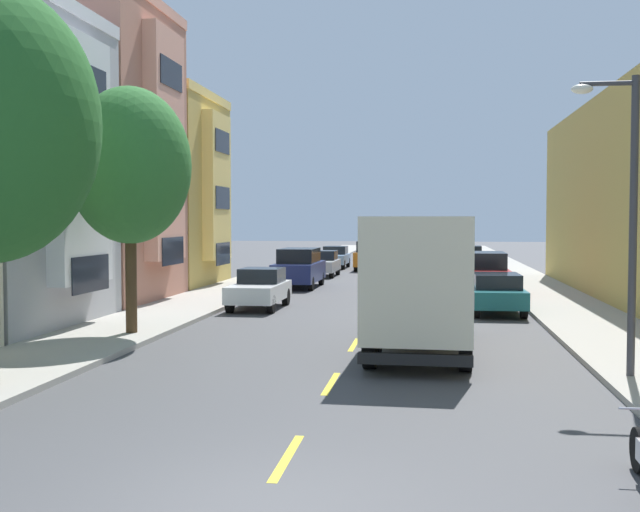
{
  "coord_description": "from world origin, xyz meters",
  "views": [
    {
      "loc": [
        1.96,
        -8.72,
        3.36
      ],
      "look_at": [
        -2.61,
        24.12,
        1.8
      ],
      "focal_mm": 43.91,
      "sensor_mm": 36.0,
      "label": 1
    }
  ],
  "objects_px": {
    "moving_orange_sedan": "(371,255)",
    "parked_sedan_teal": "(496,292)",
    "parked_hatchback_sky": "(335,257)",
    "parked_suv_red": "(484,274)",
    "parked_pickup_charcoal": "(467,261)",
    "parked_hatchback_white": "(260,288)",
    "delivery_box_truck": "(422,276)",
    "street_lamp": "(625,201)",
    "parked_hatchback_forest": "(477,269)",
    "parked_wagon_champagne": "(461,253)",
    "parked_hatchback_silver": "(322,264)",
    "street_tree_second": "(130,166)",
    "parked_suv_navy": "(299,268)"
  },
  "relations": [
    {
      "from": "parked_pickup_charcoal",
      "to": "parked_hatchback_silver",
      "type": "height_order",
      "value": "parked_pickup_charcoal"
    },
    {
      "from": "parked_hatchback_sky",
      "to": "moving_orange_sedan",
      "type": "bearing_deg",
      "value": -33.78
    },
    {
      "from": "parked_hatchback_forest",
      "to": "parked_hatchback_silver",
      "type": "relative_size",
      "value": 1.0
    },
    {
      "from": "street_tree_second",
      "to": "parked_sedan_teal",
      "type": "xyz_separation_m",
      "value": [
        10.75,
        7.27,
        -4.11
      ]
    },
    {
      "from": "delivery_box_truck",
      "to": "parked_hatchback_silver",
      "type": "height_order",
      "value": "delivery_box_truck"
    },
    {
      "from": "street_lamp",
      "to": "parked_sedan_teal",
      "type": "xyz_separation_m",
      "value": [
        -1.58,
        11.72,
        -2.98
      ]
    },
    {
      "from": "parked_hatchback_sky",
      "to": "parked_hatchback_forest",
      "type": "height_order",
      "value": "same"
    },
    {
      "from": "parked_hatchback_sky",
      "to": "parked_suv_red",
      "type": "relative_size",
      "value": 0.84
    },
    {
      "from": "parked_wagon_champagne",
      "to": "delivery_box_truck",
      "type": "bearing_deg",
      "value": -93.72
    },
    {
      "from": "parked_hatchback_white",
      "to": "parked_suv_red",
      "type": "height_order",
      "value": "parked_suv_red"
    },
    {
      "from": "parked_hatchback_white",
      "to": "parked_suv_red",
      "type": "distance_m",
      "value": 10.48
    },
    {
      "from": "parked_sedan_teal",
      "to": "parked_suv_navy",
      "type": "xyz_separation_m",
      "value": [
        -8.7,
        9.39,
        0.24
      ]
    },
    {
      "from": "street_lamp",
      "to": "parked_wagon_champagne",
      "type": "distance_m",
      "value": 43.27
    },
    {
      "from": "street_tree_second",
      "to": "parked_suv_red",
      "type": "distance_m",
      "value": 17.62
    },
    {
      "from": "street_tree_second",
      "to": "parked_suv_navy",
      "type": "bearing_deg",
      "value": 82.99
    },
    {
      "from": "street_lamp",
      "to": "moving_orange_sedan",
      "type": "relative_size",
      "value": 1.28
    },
    {
      "from": "street_lamp",
      "to": "parked_hatchback_forest",
      "type": "height_order",
      "value": "street_lamp"
    },
    {
      "from": "street_lamp",
      "to": "moving_orange_sedan",
      "type": "xyz_separation_m",
      "value": [
        -7.73,
        34.72,
        -2.75
      ]
    },
    {
      "from": "parked_hatchback_white",
      "to": "parked_suv_navy",
      "type": "xyz_separation_m",
      "value": [
        -0.02,
        9.1,
        0.23
      ]
    },
    {
      "from": "delivery_box_truck",
      "to": "parked_hatchback_white",
      "type": "xyz_separation_m",
      "value": [
        -6.13,
        8.93,
        -1.17
      ]
    },
    {
      "from": "street_lamp",
      "to": "parked_sedan_teal",
      "type": "height_order",
      "value": "street_lamp"
    },
    {
      "from": "moving_orange_sedan",
      "to": "parked_sedan_teal",
      "type": "bearing_deg",
      "value": -75.03
    },
    {
      "from": "parked_wagon_champagne",
      "to": "parked_suv_navy",
      "type": "relative_size",
      "value": 0.98
    },
    {
      "from": "parked_hatchback_sky",
      "to": "parked_suv_red",
      "type": "height_order",
      "value": "parked_suv_red"
    },
    {
      "from": "parked_hatchback_white",
      "to": "parked_hatchback_forest",
      "type": "xyz_separation_m",
      "value": [
        8.81,
        12.71,
        0.0
      ]
    },
    {
      "from": "street_tree_second",
      "to": "parked_hatchback_forest",
      "type": "height_order",
      "value": "street_tree_second"
    },
    {
      "from": "parked_hatchback_white",
      "to": "parked_wagon_champagne",
      "type": "bearing_deg",
      "value": 74.33
    },
    {
      "from": "parked_sedan_teal",
      "to": "parked_hatchback_sky",
      "type": "distance_m",
      "value": 26.26
    },
    {
      "from": "parked_sedan_teal",
      "to": "parked_hatchback_white",
      "type": "xyz_separation_m",
      "value": [
        -8.68,
        0.3,
        0.01
      ]
    },
    {
      "from": "parked_hatchback_sky",
      "to": "parked_hatchback_forest",
      "type": "relative_size",
      "value": 1.0
    },
    {
      "from": "parked_wagon_champagne",
      "to": "street_lamp",
      "type": "bearing_deg",
      "value": -87.96
    },
    {
      "from": "parked_hatchback_white",
      "to": "moving_orange_sedan",
      "type": "bearing_deg",
      "value": 83.63
    },
    {
      "from": "parked_pickup_charcoal",
      "to": "parked_hatchback_silver",
      "type": "relative_size",
      "value": 1.32
    },
    {
      "from": "delivery_box_truck",
      "to": "parked_hatchback_sky",
      "type": "distance_m",
      "value": 33.98
    },
    {
      "from": "street_tree_second",
      "to": "parked_hatchback_silver",
      "type": "relative_size",
      "value": 1.73
    },
    {
      "from": "street_lamp",
      "to": "parked_pickup_charcoal",
      "type": "distance_m",
      "value": 31.13
    },
    {
      "from": "parked_suv_red",
      "to": "parked_hatchback_silver",
      "type": "xyz_separation_m",
      "value": [
        -8.6,
        10.87,
        -0.23
      ]
    },
    {
      "from": "parked_hatchback_sky",
      "to": "parked_suv_navy",
      "type": "bearing_deg",
      "value": -89.75
    },
    {
      "from": "parked_pickup_charcoal",
      "to": "moving_orange_sedan",
      "type": "xyz_separation_m",
      "value": [
        -6.05,
        3.77,
        0.16
      ]
    },
    {
      "from": "parked_wagon_champagne",
      "to": "parked_suv_red",
      "type": "relative_size",
      "value": 0.98
    },
    {
      "from": "parked_suv_red",
      "to": "parked_hatchback_silver",
      "type": "height_order",
      "value": "parked_suv_red"
    },
    {
      "from": "parked_suv_red",
      "to": "parked_hatchback_forest",
      "type": "bearing_deg",
      "value": 89.11
    },
    {
      "from": "street_lamp",
      "to": "parked_pickup_charcoal",
      "type": "bearing_deg",
      "value": 93.12
    },
    {
      "from": "street_tree_second",
      "to": "parked_hatchback_white",
      "type": "height_order",
      "value": "street_tree_second"
    },
    {
      "from": "parked_hatchback_white",
      "to": "moving_orange_sedan",
      "type": "xyz_separation_m",
      "value": [
        2.53,
        22.71,
        0.23
      ]
    },
    {
      "from": "parked_pickup_charcoal",
      "to": "parked_suv_navy",
      "type": "bearing_deg",
      "value": -131.14
    },
    {
      "from": "parked_hatchback_sky",
      "to": "delivery_box_truck",
      "type": "bearing_deg",
      "value": -79.46
    },
    {
      "from": "parked_sedan_teal",
      "to": "parked_hatchback_white",
      "type": "relative_size",
      "value": 1.12
    },
    {
      "from": "parked_pickup_charcoal",
      "to": "parked_suv_red",
      "type": "height_order",
      "value": "parked_suv_red"
    },
    {
      "from": "parked_pickup_charcoal",
      "to": "parked_hatchback_sky",
      "type": "bearing_deg",
      "value": 147.51
    }
  ]
}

